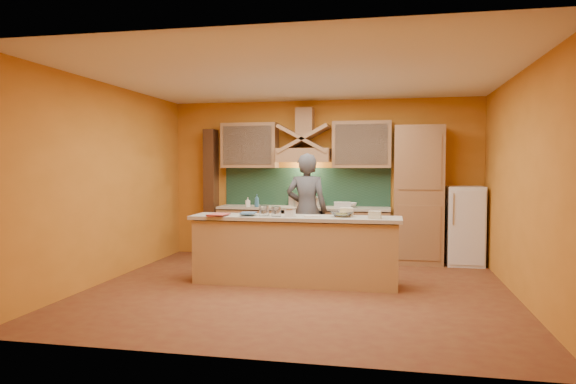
% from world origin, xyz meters
% --- Properties ---
extents(floor, '(5.50, 5.00, 0.01)m').
position_xyz_m(floor, '(0.00, 0.00, 0.00)').
color(floor, brown).
rests_on(floor, ground).
extents(ceiling, '(5.50, 5.00, 0.01)m').
position_xyz_m(ceiling, '(0.00, 0.00, 2.80)').
color(ceiling, white).
rests_on(ceiling, wall_back).
extents(wall_back, '(5.50, 0.02, 2.80)m').
position_xyz_m(wall_back, '(0.00, 2.50, 1.40)').
color(wall_back, orange).
rests_on(wall_back, floor).
extents(wall_front, '(5.50, 0.02, 2.80)m').
position_xyz_m(wall_front, '(0.00, -2.50, 1.40)').
color(wall_front, orange).
rests_on(wall_front, floor).
extents(wall_left, '(0.02, 5.00, 2.80)m').
position_xyz_m(wall_left, '(-2.75, 0.00, 1.40)').
color(wall_left, orange).
rests_on(wall_left, floor).
extents(wall_right, '(0.02, 5.00, 2.80)m').
position_xyz_m(wall_right, '(2.75, 0.00, 1.40)').
color(wall_right, orange).
rests_on(wall_right, floor).
extents(base_cabinet_left, '(1.10, 0.60, 0.86)m').
position_xyz_m(base_cabinet_left, '(-1.25, 2.20, 0.43)').
color(base_cabinet_left, '#9F7048').
rests_on(base_cabinet_left, floor).
extents(base_cabinet_right, '(1.10, 0.60, 0.86)m').
position_xyz_m(base_cabinet_right, '(0.65, 2.20, 0.43)').
color(base_cabinet_right, '#9F7048').
rests_on(base_cabinet_right, floor).
extents(counter_top, '(3.00, 0.62, 0.04)m').
position_xyz_m(counter_top, '(-0.30, 2.20, 0.90)').
color(counter_top, '#B7AE9B').
rests_on(counter_top, base_cabinet_left).
extents(stove, '(0.60, 0.58, 0.90)m').
position_xyz_m(stove, '(-0.30, 2.20, 0.45)').
color(stove, black).
rests_on(stove, floor).
extents(backsplash, '(3.00, 0.03, 0.70)m').
position_xyz_m(backsplash, '(-0.30, 2.48, 1.25)').
color(backsplash, '#183527').
rests_on(backsplash, wall_back).
extents(range_hood, '(0.92, 0.50, 0.24)m').
position_xyz_m(range_hood, '(-0.30, 2.25, 1.82)').
color(range_hood, '#9F7048').
rests_on(range_hood, wall_back).
extents(hood_chimney, '(0.30, 0.30, 0.50)m').
position_xyz_m(hood_chimney, '(-0.30, 2.35, 2.40)').
color(hood_chimney, '#9F7048').
rests_on(hood_chimney, wall_back).
extents(upper_cabinet_left, '(1.00, 0.35, 0.80)m').
position_xyz_m(upper_cabinet_left, '(-1.30, 2.33, 2.00)').
color(upper_cabinet_left, '#9F7048').
rests_on(upper_cabinet_left, wall_back).
extents(upper_cabinet_right, '(1.00, 0.35, 0.80)m').
position_xyz_m(upper_cabinet_right, '(0.70, 2.33, 2.00)').
color(upper_cabinet_right, '#9F7048').
rests_on(upper_cabinet_right, wall_back).
extents(pantry_column, '(0.80, 0.60, 2.30)m').
position_xyz_m(pantry_column, '(1.65, 2.20, 1.15)').
color(pantry_column, '#9F7048').
rests_on(pantry_column, floor).
extents(fridge, '(0.58, 0.60, 1.30)m').
position_xyz_m(fridge, '(2.40, 2.20, 0.65)').
color(fridge, white).
rests_on(fridge, floor).
extents(trim_column_left, '(0.20, 0.30, 2.30)m').
position_xyz_m(trim_column_left, '(-2.05, 2.35, 1.15)').
color(trim_column_left, '#472816').
rests_on(trim_column_left, floor).
extents(island_body, '(2.80, 0.55, 0.88)m').
position_xyz_m(island_body, '(-0.10, 0.30, 0.44)').
color(island_body, tan).
rests_on(island_body, floor).
extents(island_top, '(2.90, 0.62, 0.05)m').
position_xyz_m(island_top, '(-0.10, 0.30, 0.92)').
color(island_top, '#B7AE9B').
rests_on(island_top, island_body).
extents(person, '(0.69, 0.46, 1.84)m').
position_xyz_m(person, '(-0.13, 1.52, 0.92)').
color(person, '#4C4C51').
rests_on(person, floor).
extents(pot_large, '(0.28, 0.28, 0.14)m').
position_xyz_m(pot_large, '(-0.37, 2.24, 0.97)').
color(pot_large, '#B3B3BA').
rests_on(pot_large, stove).
extents(pot_small, '(0.23, 0.23, 0.15)m').
position_xyz_m(pot_small, '(-0.11, 2.23, 0.97)').
color(pot_small, silver).
rests_on(pot_small, stove).
extents(soap_bottle_a, '(0.10, 0.10, 0.17)m').
position_xyz_m(soap_bottle_a, '(-1.25, 1.98, 1.00)').
color(soap_bottle_a, white).
rests_on(soap_bottle_a, counter_top).
extents(soap_bottle_b, '(0.09, 0.09, 0.22)m').
position_xyz_m(soap_bottle_b, '(-1.08, 1.97, 1.03)').
color(soap_bottle_b, '#316387').
rests_on(soap_bottle_b, counter_top).
extents(bowl_back, '(0.28, 0.28, 0.08)m').
position_xyz_m(bowl_back, '(0.50, 2.28, 0.96)').
color(bowl_back, white).
rests_on(bowl_back, counter_top).
extents(dish_rack, '(0.30, 0.25, 0.10)m').
position_xyz_m(dish_rack, '(0.39, 2.08, 0.97)').
color(dish_rack, silver).
rests_on(dish_rack, counter_top).
extents(book_lower, '(0.26, 0.34, 0.03)m').
position_xyz_m(book_lower, '(-1.26, 0.12, 0.96)').
color(book_lower, '#BB4A42').
rests_on(book_lower, island_top).
extents(book_upper, '(0.24, 0.31, 0.02)m').
position_xyz_m(book_upper, '(-0.85, 0.23, 0.98)').
color(book_upper, '#3B5E82').
rests_on(book_upper, island_top).
extents(jar_large, '(0.17, 0.17, 0.14)m').
position_xyz_m(jar_large, '(-0.53, 0.25, 1.02)').
color(jar_large, white).
rests_on(jar_large, island_top).
extents(jar_small, '(0.13, 0.13, 0.13)m').
position_xyz_m(jar_small, '(-0.34, 0.19, 1.01)').
color(jar_small, white).
rests_on(jar_small, island_top).
extents(kitchen_scale, '(0.13, 0.13, 0.10)m').
position_xyz_m(kitchen_scale, '(-0.14, 0.16, 1.00)').
color(kitchen_scale, silver).
rests_on(kitchen_scale, island_top).
extents(mixing_bowl, '(0.38, 0.38, 0.07)m').
position_xyz_m(mixing_bowl, '(0.55, 0.34, 0.98)').
color(mixing_bowl, silver).
rests_on(mixing_bowl, island_top).
extents(cloth, '(0.25, 0.21, 0.01)m').
position_xyz_m(cloth, '(0.15, 0.26, 0.95)').
color(cloth, beige).
rests_on(cloth, island_top).
extents(grocery_bag_a, '(0.20, 0.17, 0.12)m').
position_xyz_m(grocery_bag_a, '(0.60, 0.41, 1.00)').
color(grocery_bag_a, beige).
rests_on(grocery_bag_a, island_top).
extents(grocery_bag_b, '(0.17, 0.14, 0.10)m').
position_xyz_m(grocery_bag_b, '(0.99, 0.18, 0.99)').
color(grocery_bag_b, beige).
rests_on(grocery_bag_b, island_top).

